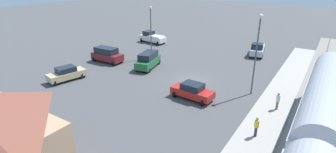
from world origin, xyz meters
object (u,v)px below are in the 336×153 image
object	(u,v)px
sedan_tan	(66,74)
light_pole_near_platform	(257,47)
pedestrian_on_platform	(257,126)
light_pole_lot_center	(151,26)
pickup_white	(152,37)
sedan_red	(192,91)
pickup_silver	(257,49)
suv_maroon	(107,55)
suv_green	(148,60)
pedestrian_waiting_far	(278,100)

from	to	relation	value
sedan_tan	light_pole_near_platform	world-z (taller)	light_pole_near_platform
pedestrian_on_platform	light_pole_lot_center	bearing A→B (deg)	-33.75
sedan_tan	light_pole_near_platform	xyz separation A→B (m)	(-20.46, -8.41, 4.50)
pickup_white	sedan_red	size ratio (longest dim) A/B	1.22
pickup_white	pickup_silver	xyz separation A→B (m)	(-19.27, -2.50, 0.00)
suv_maroon	light_pole_lot_center	distance (m)	7.87
suv_green	light_pole_lot_center	xyz separation A→B (m)	(2.45, -4.14, 3.84)
pedestrian_waiting_far	pickup_white	distance (m)	30.40
sedan_tan	sedan_red	bearing A→B (deg)	-166.06
suv_green	sedan_tan	world-z (taller)	suv_green
pedestrian_on_platform	sedan_tan	size ratio (longest dim) A/B	0.36
sedan_red	light_pole_lot_center	size ratio (longest dim) A/B	0.58
pickup_white	suv_maroon	world-z (taller)	suv_maroon
sedan_red	suv_maroon	size ratio (longest dim) A/B	0.93
suv_maroon	sedan_red	bearing A→B (deg)	165.99
pedestrian_waiting_far	sedan_red	size ratio (longest dim) A/B	0.37
pedestrian_on_platform	light_pole_lot_center	distance (m)	24.23
pedestrian_on_platform	sedan_tan	bearing A→B (deg)	0.07
pedestrian_waiting_far	light_pole_lot_center	world-z (taller)	light_pole_lot_center
pedestrian_waiting_far	suv_maroon	distance (m)	24.83
sedan_red	suv_green	bearing A→B (deg)	-28.53
suv_maroon	light_pole_lot_center	xyz separation A→B (m)	(-4.33, -5.33, 3.84)
pedestrian_on_platform	light_pole_near_platform	distance (m)	9.72
pedestrian_on_platform	suv_green	bearing A→B (deg)	-27.69
light_pole_near_platform	pedestrian_on_platform	bearing A→B (deg)	108.02
pedestrian_on_platform	pickup_white	world-z (taller)	pickup_white
suv_maroon	sedan_tan	bearing A→B (deg)	97.54
sedan_tan	suv_green	bearing A→B (deg)	-121.90
light_pole_near_platform	light_pole_lot_center	distance (m)	17.88
pedestrian_on_platform	pedestrian_waiting_far	world-z (taller)	same
sedan_tan	sedan_red	xyz separation A→B (m)	(-15.53, -3.86, 0.00)
pedestrian_waiting_far	pickup_silver	size ratio (longest dim) A/B	0.30
suv_green	suv_maroon	world-z (taller)	same
pedestrian_waiting_far	light_pole_lot_center	bearing A→B (deg)	-20.68
suv_maroon	light_pole_near_platform	distance (m)	21.93
pedestrian_on_platform	suv_green	world-z (taller)	suv_green
pedestrian_waiting_far	pickup_silver	world-z (taller)	pickup_silver
suv_maroon	light_pole_lot_center	bearing A→B (deg)	-129.08
pickup_silver	sedan_tan	bearing A→B (deg)	54.66
pedestrian_on_platform	pedestrian_waiting_far	size ratio (longest dim) A/B	1.00
suv_green	pickup_silver	xyz separation A→B (m)	(-11.18, -14.65, -0.12)
suv_maroon	light_pole_near_platform	xyz separation A→B (m)	(-21.51, -0.42, 4.23)
sedan_red	light_pole_lot_center	xyz separation A→B (m)	(12.26, -9.47, 4.11)
sedan_red	suv_maroon	distance (m)	17.10
suv_green	pickup_white	bearing A→B (deg)	-56.35
pedestrian_waiting_far	pickup_silver	bearing A→B (deg)	-69.65
light_pole_lot_center	pickup_silver	bearing A→B (deg)	-142.36
suv_green	light_pole_lot_center	world-z (taller)	light_pole_lot_center
suv_maroon	pickup_white	bearing A→B (deg)	-84.40
pedestrian_waiting_far	light_pole_lot_center	size ratio (longest dim) A/B	0.21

